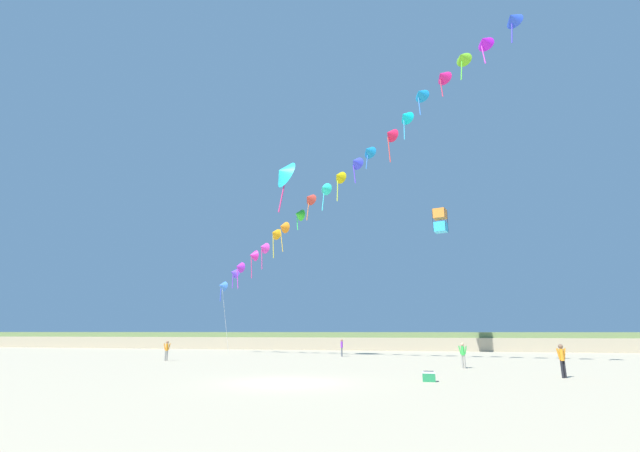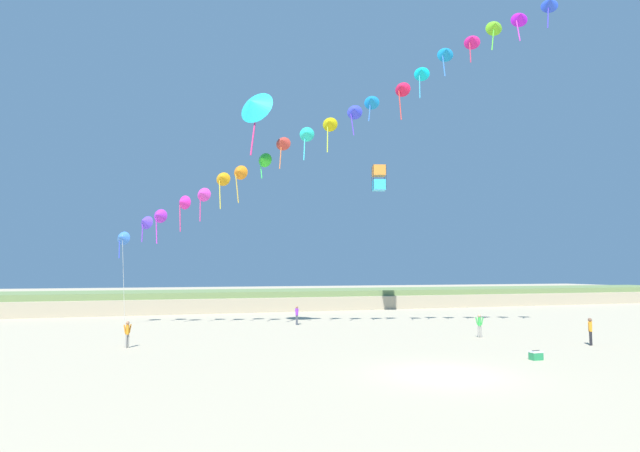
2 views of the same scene
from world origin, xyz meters
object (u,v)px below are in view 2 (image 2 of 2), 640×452
(large_kite_low_lead, at_px, (254,104))
(beach_cooler, at_px, (536,356))
(person_mid_center, at_px, (590,329))
(large_kite_mid_trail, at_px, (379,178))
(person_near_right, at_px, (297,314))
(person_far_left, at_px, (127,332))
(person_near_left, at_px, (480,324))

(large_kite_low_lead, distance_m, beach_cooler, 24.35)
(person_mid_center, relative_size, large_kite_mid_trail, 0.64)
(beach_cooler, bearing_deg, person_mid_center, 24.83)
(person_near_right, xyz_separation_m, large_kite_low_lead, (-4.47, -4.67, 15.38))
(person_near_right, xyz_separation_m, beach_cooler, (7.17, -18.81, -0.66))
(person_far_left, bearing_deg, large_kite_mid_trail, 32.78)
(person_mid_center, height_order, beach_cooler, person_mid_center)
(person_near_left, relative_size, beach_cooler, 2.63)
(person_mid_center, height_order, large_kite_low_lead, large_kite_low_lead)
(person_far_left, bearing_deg, beach_cooler, -27.35)
(person_near_left, bearing_deg, beach_cooler, -106.26)
(person_near_right, height_order, beach_cooler, person_near_right)
(person_far_left, xyz_separation_m, large_kite_mid_trail, (21.93, 14.12, 12.62))
(person_far_left, relative_size, large_kite_low_lead, 0.29)
(large_kite_mid_trail, bearing_deg, person_mid_center, -79.57)
(person_near_right, xyz_separation_m, person_mid_center, (13.62, -15.83, 0.04))
(person_near_left, height_order, beach_cooler, person_near_left)
(person_near_right, distance_m, beach_cooler, 20.14)
(person_far_left, bearing_deg, large_kite_low_lead, 28.03)
(person_mid_center, bearing_deg, large_kite_low_lead, 148.33)
(person_mid_center, relative_size, large_kite_low_lead, 0.31)
(person_far_left, relative_size, beach_cooler, 2.59)
(large_kite_low_lead, relative_size, large_kite_mid_trail, 2.11)
(person_mid_center, xyz_separation_m, beach_cooler, (-6.45, -2.98, -0.71))
(person_near_left, bearing_deg, large_kite_low_lead, 155.54)
(person_near_left, bearing_deg, person_near_right, 130.65)
(large_kite_low_lead, xyz_separation_m, large_kite_mid_trail, (14.19, 10.00, -2.77))
(person_near_right, bearing_deg, person_far_left, -144.24)
(person_far_left, xyz_separation_m, beach_cooler, (19.37, -10.02, -0.65))
(person_near_left, height_order, large_kite_mid_trail, large_kite_mid_trail)
(large_kite_mid_trail, bearing_deg, large_kite_low_lead, -144.82)
(person_mid_center, relative_size, beach_cooler, 2.75)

